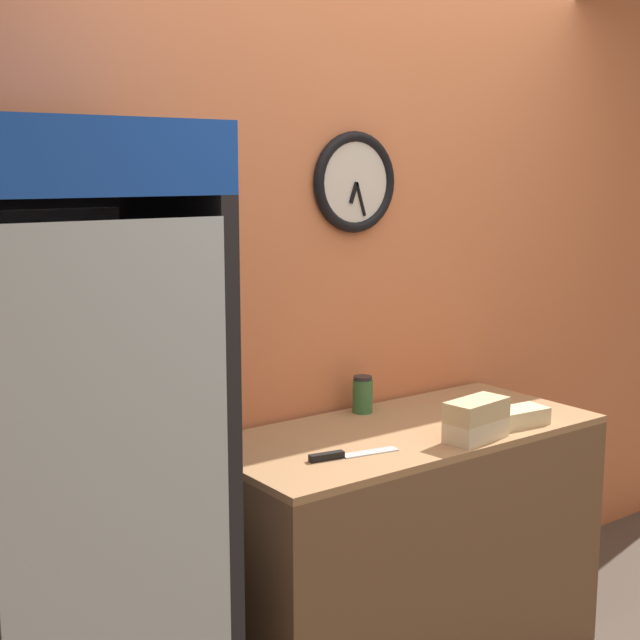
% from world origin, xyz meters
% --- Properties ---
extents(wall_back, '(5.20, 0.09, 2.70)m').
position_xyz_m(wall_back, '(0.00, 1.24, 1.35)').
color(wall_back, '#D17547').
rests_on(wall_back, ground_plane).
extents(prep_counter, '(1.40, 0.64, 0.89)m').
position_xyz_m(prep_counter, '(0.00, 0.87, 0.44)').
color(prep_counter, brown).
rests_on(prep_counter, ground_plane).
extents(beverage_cooler, '(0.69, 0.67, 1.90)m').
position_xyz_m(beverage_cooler, '(-1.21, 0.90, 1.03)').
color(beverage_cooler, black).
rests_on(beverage_cooler, ground_plane).
extents(sandwich_stack_bottom, '(0.24, 0.14, 0.07)m').
position_xyz_m(sandwich_stack_bottom, '(0.10, 0.63, 0.92)').
color(sandwich_stack_bottom, beige).
rests_on(sandwich_stack_bottom, prep_counter).
extents(sandwich_stack_middle, '(0.24, 0.14, 0.07)m').
position_xyz_m(sandwich_stack_middle, '(0.10, 0.63, 0.99)').
color(sandwich_stack_middle, tan).
rests_on(sandwich_stack_middle, sandwich_stack_bottom).
extents(sandwich_flat_left, '(0.21, 0.13, 0.06)m').
position_xyz_m(sandwich_flat_left, '(0.35, 0.66, 0.92)').
color(sandwich_flat_left, beige).
rests_on(sandwich_flat_left, prep_counter).
extents(chefs_knife, '(0.31, 0.09, 0.02)m').
position_xyz_m(chefs_knife, '(-0.38, 0.75, 0.89)').
color(chefs_knife, silver).
rests_on(chefs_knife, prep_counter).
extents(condiment_jar, '(0.07, 0.07, 0.14)m').
position_xyz_m(condiment_jar, '(0.01, 1.12, 0.95)').
color(condiment_jar, '#336B38').
rests_on(condiment_jar, prep_counter).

